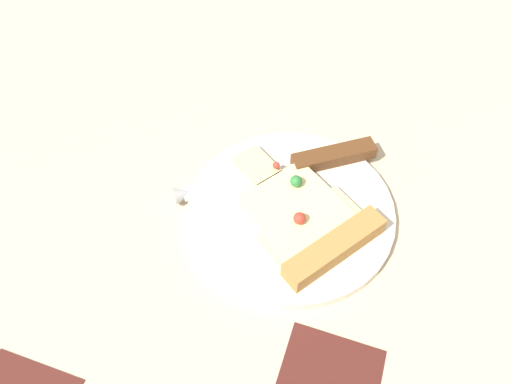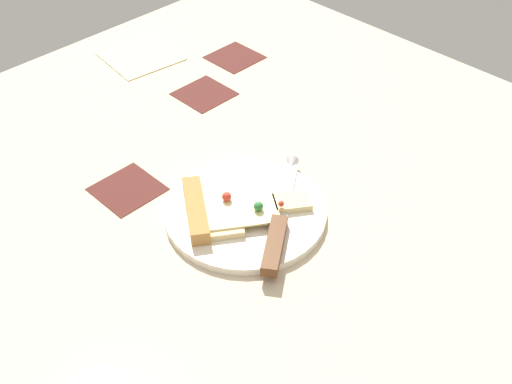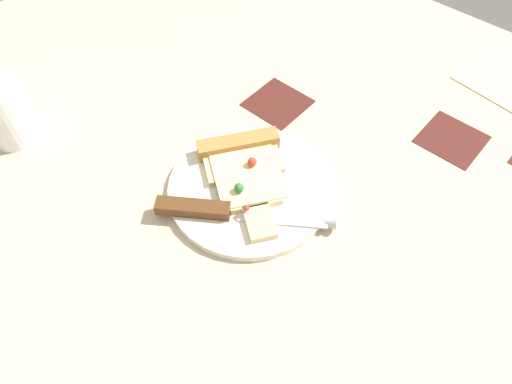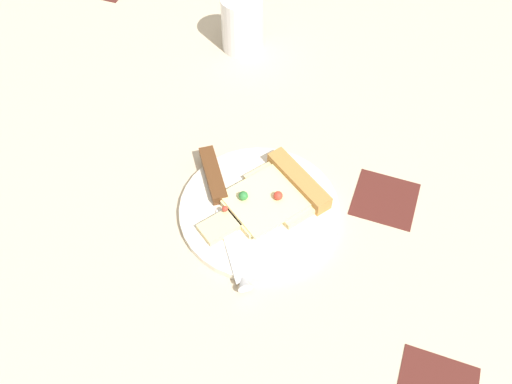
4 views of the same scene
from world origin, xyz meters
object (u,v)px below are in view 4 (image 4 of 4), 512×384
object	(u,v)px
pizza_slice	(274,196)
knife	(220,199)
plate	(259,210)
drinking_glass	(242,23)

from	to	relation	value
pizza_slice	knife	xyz separation A→B (cm)	(3.13, -7.09, -0.19)
plate	pizza_slice	bearing A→B (deg)	145.53
pizza_slice	drinking_glass	xyz separation A→B (cm)	(-32.28, -17.15, 3.11)
plate	pizza_slice	xyz separation A→B (cm)	(-2.14, 1.47, 1.39)
pizza_slice	drinking_glass	size ratio (longest dim) A/B	1.84
knife	drinking_glass	size ratio (longest dim) A/B	2.05
plate	pizza_slice	size ratio (longest dim) A/B	1.22
pizza_slice	knife	world-z (taller)	pizza_slice
pizza_slice	drinking_glass	distance (cm)	36.68
pizza_slice	knife	size ratio (longest dim) A/B	0.90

